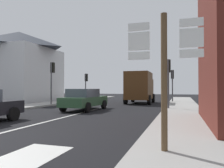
% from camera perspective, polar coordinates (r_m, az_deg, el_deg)
% --- Properties ---
extents(ground_plane, '(80.00, 80.00, 0.00)m').
position_cam_1_polar(ground_plane, '(16.11, -3.70, -6.48)').
color(ground_plane, black).
extents(sidewalk_right, '(2.48, 44.00, 0.14)m').
position_cam_1_polar(sidewalk_right, '(13.04, 18.08, -7.41)').
color(sidewalk_right, '#9E9B96').
rests_on(sidewalk_right, ground).
extents(sidewalk_left, '(2.48, 44.00, 0.14)m').
position_cam_1_polar(sidewalk_left, '(17.52, -24.67, -5.72)').
color(sidewalk_left, '#9E9B96').
rests_on(sidewalk_left, ground).
extents(lane_centre_stripe, '(0.16, 12.00, 0.01)m').
position_cam_1_polar(lane_centre_stripe, '(12.49, -10.40, -8.03)').
color(lane_centre_stripe, silver).
rests_on(lane_centre_stripe, ground).
extents(lane_turn_arrow, '(1.20, 2.20, 0.01)m').
position_cam_1_polar(lane_turn_arrow, '(5.32, -21.71, -17.58)').
color(lane_turn_arrow, silver).
rests_on(lane_turn_arrow, ground).
extents(clapboard_house_left, '(7.77, 8.62, 7.91)m').
position_cam_1_polar(clapboard_house_left, '(26.95, -23.08, 4.30)').
color(clapboard_house_left, silver).
rests_on(clapboard_house_left, ground).
extents(sedan_far, '(2.10, 4.27, 1.47)m').
position_cam_1_polar(sedan_far, '(15.19, -7.22, -3.93)').
color(sedan_far, '#2D5133').
rests_on(sedan_far, ground).
extents(delivery_truck, '(2.51, 5.02, 3.05)m').
position_cam_1_polar(delivery_truck, '(21.81, 7.28, -0.72)').
color(delivery_truck, '#4C2D14').
rests_on(delivery_truck, ground).
extents(route_sign_post, '(1.66, 0.14, 3.20)m').
position_cam_1_polar(route_sign_post, '(5.03, 13.45, 3.35)').
color(route_sign_post, brown).
rests_on(route_sign_post, ground).
extents(traffic_light_near_right, '(0.30, 0.49, 3.51)m').
position_cam_1_polar(traffic_light_near_right, '(15.78, 14.49, 2.89)').
color(traffic_light_near_right, '#47474C').
rests_on(traffic_light_near_right, ground).
extents(traffic_light_far_right, '(0.30, 0.49, 3.40)m').
position_cam_1_polar(traffic_light_far_right, '(23.66, 15.48, 1.39)').
color(traffic_light_far_right, '#47474C').
rests_on(traffic_light_far_right, ground).
extents(traffic_light_near_left, '(0.30, 0.49, 3.77)m').
position_cam_1_polar(traffic_light_near_left, '(19.91, -15.34, 2.64)').
color(traffic_light_near_left, '#47474C').
rests_on(traffic_light_near_left, ground).
extents(traffic_light_far_left, '(0.30, 0.49, 3.23)m').
position_cam_1_polar(traffic_light_far_left, '(26.24, -6.77, 0.85)').
color(traffic_light_far_left, '#47474C').
rests_on(traffic_light_far_left, ground).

